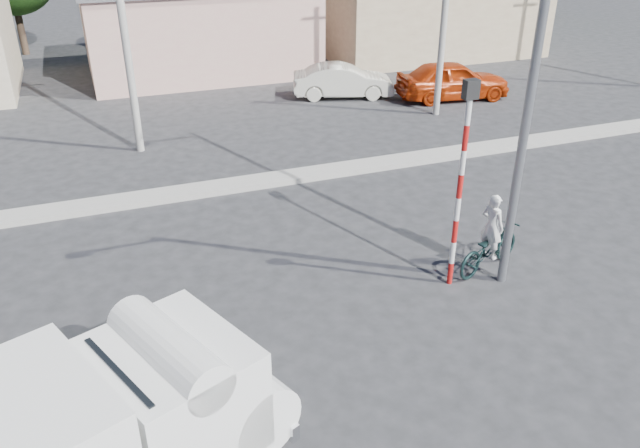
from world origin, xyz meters
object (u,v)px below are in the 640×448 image
object	(u,v)px
car_cream	(343,81)
car_red	(453,80)
bicycle	(489,248)
streetlight	(531,45)
cyclist	(490,239)
traffic_pole	(462,170)

from	to	relation	value
car_cream	car_red	bearing A→B (deg)	-96.56
bicycle	streetlight	world-z (taller)	streetlight
streetlight	car_cream	bearing A→B (deg)	80.26
cyclist	car_red	world-z (taller)	car_red
traffic_pole	car_cream	bearing A→B (deg)	76.36
car_cream	car_red	distance (m)	4.46
car_cream	streetlight	world-z (taller)	streetlight
car_red	cyclist	bearing A→B (deg)	160.24
cyclist	traffic_pole	bearing A→B (deg)	81.51
car_cream	car_red	xyz separation A→B (m)	(4.07, -1.82, 0.10)
bicycle	traffic_pole	size ratio (longest dim) A/B	0.45
car_cream	cyclist	bearing A→B (deg)	-172.05
bicycle	streetlight	size ratio (longest dim) A/B	0.22
cyclist	streetlight	xyz separation A→B (m)	(-0.14, -0.53, 4.22)
traffic_pole	bicycle	bearing A→B (deg)	12.00
cyclist	car_cream	bearing A→B (deg)	-30.01
car_cream	traffic_pole	size ratio (longest dim) A/B	0.93
bicycle	car_cream	bearing A→B (deg)	-30.01
cyclist	car_cream	distance (m)	13.89
car_red	traffic_pole	distance (m)	14.33
bicycle	cyclist	distance (m)	0.22
bicycle	car_cream	xyz separation A→B (m)	(2.30, 13.69, 0.15)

